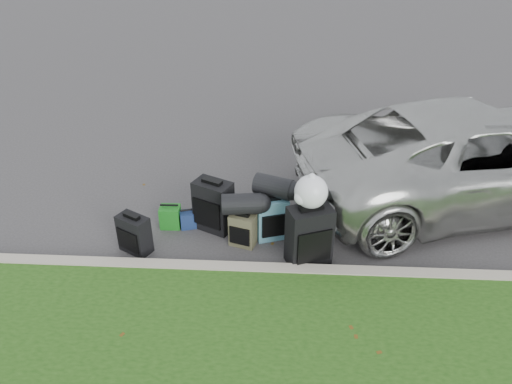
{
  "coord_description": "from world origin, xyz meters",
  "views": [
    {
      "loc": [
        0.23,
        -6.02,
        4.34
      ],
      "look_at": [
        -0.1,
        0.2,
        0.55
      ],
      "focal_mm": 35.0,
      "sensor_mm": 36.0,
      "label": 1
    }
  ],
  "objects_px": {
    "suitcase_olive": "(243,230)",
    "suitcase_teal": "(272,218)",
    "suitcase_large_black_right": "(309,236)",
    "tote_green": "(170,217)",
    "suv": "(476,155)",
    "suitcase_large_black_left": "(213,206)",
    "suitcase_small_black": "(134,234)",
    "tote_navy": "(188,219)"
  },
  "relations": [
    {
      "from": "suitcase_large_black_right",
      "to": "tote_green",
      "type": "relative_size",
      "value": 2.55
    },
    {
      "from": "suitcase_large_black_left",
      "to": "tote_green",
      "type": "height_order",
      "value": "suitcase_large_black_left"
    },
    {
      "from": "suitcase_teal",
      "to": "suitcase_large_black_right",
      "type": "distance_m",
      "value": 0.76
    },
    {
      "from": "suitcase_olive",
      "to": "tote_navy",
      "type": "distance_m",
      "value": 0.94
    },
    {
      "from": "suv",
      "to": "suitcase_olive",
      "type": "distance_m",
      "value": 3.89
    },
    {
      "from": "suitcase_olive",
      "to": "suitcase_teal",
      "type": "distance_m",
      "value": 0.46
    },
    {
      "from": "suitcase_small_black",
      "to": "suitcase_olive",
      "type": "height_order",
      "value": "suitcase_small_black"
    },
    {
      "from": "suitcase_teal",
      "to": "tote_navy",
      "type": "distance_m",
      "value": 1.27
    },
    {
      "from": "suitcase_large_black_right",
      "to": "tote_green",
      "type": "xyz_separation_m",
      "value": [
        -2.02,
        0.73,
        -0.26
      ]
    },
    {
      "from": "suv",
      "to": "suitcase_olive",
      "type": "xyz_separation_m",
      "value": [
        -3.57,
        -1.46,
        -0.53
      ]
    },
    {
      "from": "suv",
      "to": "suitcase_large_black_left",
      "type": "xyz_separation_m",
      "value": [
        -4.03,
        -1.09,
        -0.39
      ]
    },
    {
      "from": "suitcase_large_black_left",
      "to": "suv",
      "type": "bearing_deg",
      "value": 41.3
    },
    {
      "from": "suitcase_small_black",
      "to": "tote_navy",
      "type": "xyz_separation_m",
      "value": [
        0.64,
        0.61,
        -0.15
      ]
    },
    {
      "from": "suv",
      "to": "suitcase_small_black",
      "type": "xyz_separation_m",
      "value": [
        -5.05,
        -1.69,
        -0.5
      ]
    },
    {
      "from": "suitcase_olive",
      "to": "tote_navy",
      "type": "height_order",
      "value": "suitcase_olive"
    },
    {
      "from": "suv",
      "to": "tote_navy",
      "type": "relative_size",
      "value": 21.84
    },
    {
      "from": "suitcase_olive",
      "to": "suitcase_teal",
      "type": "xyz_separation_m",
      "value": [
        0.4,
        0.2,
        0.07
      ]
    },
    {
      "from": "suitcase_olive",
      "to": "suitcase_large_black_right",
      "type": "relative_size",
      "value": 0.58
    },
    {
      "from": "suitcase_olive",
      "to": "suitcase_small_black",
      "type": "bearing_deg",
      "value": -154.03
    },
    {
      "from": "suitcase_large_black_right",
      "to": "suitcase_teal",
      "type": "bearing_deg",
      "value": 112.0
    },
    {
      "from": "suitcase_large_black_right",
      "to": "suitcase_large_black_left",
      "type": "bearing_deg",
      "value": 131.36
    },
    {
      "from": "tote_green",
      "to": "suitcase_small_black",
      "type": "bearing_deg",
      "value": -122.37
    },
    {
      "from": "tote_navy",
      "to": "suitcase_teal",
      "type": "bearing_deg",
      "value": -24.88
    },
    {
      "from": "suitcase_large_black_left",
      "to": "suitcase_small_black",
      "type": "bearing_deg",
      "value": -123.44
    },
    {
      "from": "suitcase_olive",
      "to": "tote_green",
      "type": "bearing_deg",
      "value": 178.45
    },
    {
      "from": "suitcase_small_black",
      "to": "suitcase_large_black_right",
      "type": "xyz_separation_m",
      "value": [
        2.39,
        -0.13,
        0.15
      ]
    },
    {
      "from": "suitcase_small_black",
      "to": "suv",
      "type": "bearing_deg",
      "value": 47.85
    },
    {
      "from": "tote_navy",
      "to": "suitcase_small_black",
      "type": "bearing_deg",
      "value": -152.88
    },
    {
      "from": "suitcase_olive",
      "to": "suitcase_large_black_right",
      "type": "bearing_deg",
      "value": -3.44
    },
    {
      "from": "tote_green",
      "to": "tote_navy",
      "type": "xyz_separation_m",
      "value": [
        0.27,
        0.0,
        -0.04
      ]
    },
    {
      "from": "suitcase_large_black_left",
      "to": "suitcase_large_black_right",
      "type": "relative_size",
      "value": 0.91
    },
    {
      "from": "suv",
      "to": "suitcase_teal",
      "type": "height_order",
      "value": "suv"
    },
    {
      "from": "suitcase_teal",
      "to": "tote_green",
      "type": "bearing_deg",
      "value": 155.61
    },
    {
      "from": "suitcase_large_black_left",
      "to": "suitcase_teal",
      "type": "relative_size",
      "value": 1.22
    },
    {
      "from": "suitcase_olive",
      "to": "suitcase_teal",
      "type": "height_order",
      "value": "suitcase_teal"
    },
    {
      "from": "suitcase_teal",
      "to": "tote_green",
      "type": "height_order",
      "value": "suitcase_teal"
    },
    {
      "from": "suitcase_teal",
      "to": "tote_green",
      "type": "xyz_separation_m",
      "value": [
        -1.51,
        0.18,
        -0.15
      ]
    },
    {
      "from": "suitcase_large_black_left",
      "to": "suitcase_large_black_right",
      "type": "bearing_deg",
      "value": -1.78
    },
    {
      "from": "suv",
      "to": "suitcase_small_black",
      "type": "bearing_deg",
      "value": 93.73
    },
    {
      "from": "suitcase_large_black_left",
      "to": "tote_green",
      "type": "distance_m",
      "value": 0.69
    },
    {
      "from": "suitcase_teal",
      "to": "tote_green",
      "type": "distance_m",
      "value": 1.53
    },
    {
      "from": "suitcase_olive",
      "to": "suitcase_large_black_right",
      "type": "xyz_separation_m",
      "value": [
        0.91,
        -0.35,
        0.18
      ]
    }
  ]
}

